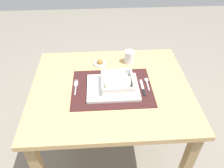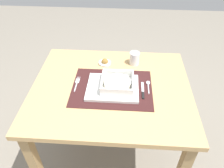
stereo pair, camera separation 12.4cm
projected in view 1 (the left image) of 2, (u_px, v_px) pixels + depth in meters
The scene contains 10 objects.
ground_plane at pixel (111, 155), 1.72m from camera, with size 6.00×6.00×0.00m, color gray.
dining_table at pixel (111, 99), 1.33m from camera, with size 0.91×0.76×0.70m.
placemat at pixel (112, 88), 1.26m from camera, with size 0.45×0.34×0.00m, color #381919.
serving_plate at pixel (113, 87), 1.24m from camera, with size 0.29×0.23×0.02m, color white.
porridge_bowl at pixel (117, 83), 1.23m from camera, with size 0.18×0.18×0.05m.
fork at pixel (76, 86), 1.26m from camera, with size 0.02×0.13×0.00m.
spoon at pixel (147, 81), 1.29m from camera, with size 0.02×0.11×0.01m.
butter_knife at pixel (143, 89), 1.24m from camera, with size 0.01×0.14×0.01m.
drinking_glass at pixel (129, 57), 1.43m from camera, with size 0.06×0.06×0.08m.
condiment_saucer at pixel (100, 63), 1.43m from camera, with size 0.08×0.08×0.04m.
Camera 1 is at (-0.05, -0.96, 1.53)m, focal length 35.46 mm.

